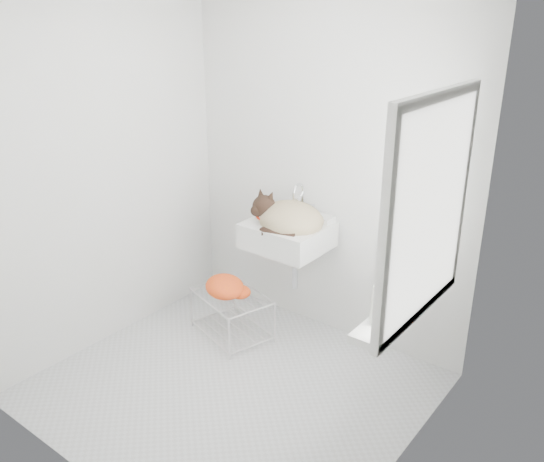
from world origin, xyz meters
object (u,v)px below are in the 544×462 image
Objects in this scene: bottle_c at (416,292)px; wire_rack at (232,316)px; bottle_b at (401,305)px; cat at (288,219)px; bottle_a at (380,324)px; sink at (288,223)px.

wire_rack is at bearing 174.63° from bottle_c.
cat is at bearing 153.15° from bottle_b.
bottle_b is 1.27× the size of bottle_c.
wire_rack is at bearing 159.21° from bottle_a.
bottle_a is at bearing -90.00° from bottle_c.
bottle_b is at bearing 90.00° from bottle_a.
cat is 1.36m from bottle_a.
sink is at bearing 160.24° from bottle_c.
cat is 2.33× the size of bottle_b.
wire_rack is at bearing -139.81° from cat.
sink reaches higher than bottle_b.
bottle_b is at bearing -90.00° from bottle_c.
bottle_a reaches higher than sink.
cat reaches higher than sink.
cat reaches higher than wire_rack.
sink is 1.00× the size of wire_rack.
wire_rack is (-0.30, -0.25, -0.74)m from cat.
bottle_b is (0.00, 0.23, 0.00)m from bottle_a.
bottle_b is (1.11, -0.56, -0.04)m from cat.
bottle_c is at bearing 90.00° from bottle_b.
bottle_c is (1.11, -0.38, -0.04)m from cat.
bottle_b is at bearing -27.34° from sink.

